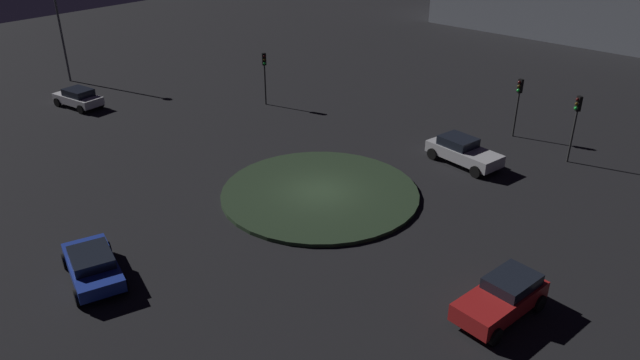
% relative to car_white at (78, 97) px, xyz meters
% --- Properties ---
extents(ground_plane, '(118.40, 118.40, 0.00)m').
position_rel_car_white_xyz_m(ground_plane, '(0.36, -23.30, -0.76)').
color(ground_plane, black).
extents(roundabout_island, '(10.77, 10.77, 0.21)m').
position_rel_car_white_xyz_m(roundabout_island, '(0.36, -23.30, -0.66)').
color(roundabout_island, '#263823').
rests_on(roundabout_island, ground_plane).
extents(car_white, '(2.23, 4.11, 1.45)m').
position_rel_car_white_xyz_m(car_white, '(0.00, 0.00, 0.00)').
color(car_white, white).
rests_on(car_white, ground_plane).
extents(car_red, '(4.38, 2.59, 1.52)m').
position_rel_car_white_xyz_m(car_red, '(-3.05, -35.14, 0.05)').
color(car_red, red).
rests_on(car_red, ground_plane).
extents(car_blue, '(3.25, 4.55, 1.33)m').
position_rel_car_white_xyz_m(car_blue, '(-11.74, -20.68, -0.04)').
color(car_blue, '#1E38A5').
rests_on(car_blue, ground_plane).
extents(car_silver, '(2.90, 4.85, 1.57)m').
position_rel_car_white_xyz_m(car_silver, '(8.95, -27.42, 0.05)').
color(car_silver, silver).
rests_on(car_silver, ground_plane).
extents(traffic_light_southeast, '(0.39, 0.37, 4.17)m').
position_rel_car_white_xyz_m(traffic_light_southeast, '(13.21, -32.33, 2.21)').
color(traffic_light_southeast, '#2D2D2D').
rests_on(traffic_light_southeast, ground_plane).
extents(traffic_light_east, '(0.39, 0.35, 3.95)m').
position_rel_car_white_xyz_m(traffic_light_east, '(15.09, -28.08, 2.06)').
color(traffic_light_east, '#2D2D2D').
rests_on(traffic_light_east, ground_plane).
extents(traffic_light_northeast, '(0.37, 0.39, 3.99)m').
position_rel_car_white_xyz_m(traffic_light_northeast, '(9.39, -10.63, 2.09)').
color(traffic_light_northeast, '#2D2D2D').
rests_on(traffic_light_northeast, ground_plane).
extents(streetlamp_north, '(0.57, 0.57, 8.65)m').
position_rel_car_white_xyz_m(streetlamp_north, '(3.23, 6.87, 5.10)').
color(streetlamp_north, '#4C4C51').
rests_on(streetlamp_north, ground_plane).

